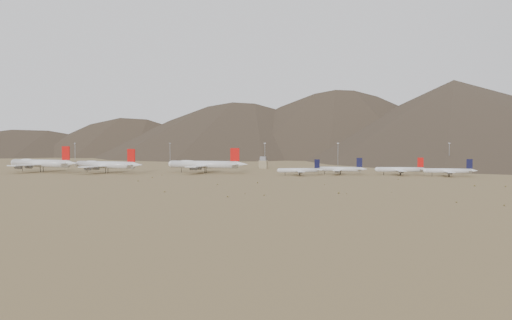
% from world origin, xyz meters
% --- Properties ---
extents(ground, '(3000.00, 3000.00, 0.00)m').
position_xyz_m(ground, '(0.00, 0.00, 0.00)').
color(ground, '#9F8852').
rests_on(ground, ground).
extents(mountain_ridge, '(4400.00, 1000.00, 300.00)m').
position_xyz_m(mountain_ridge, '(0.00, 900.00, 150.00)').
color(mountain_ridge, '#483A2B').
rests_on(mountain_ridge, ground).
extents(widebody_west, '(75.33, 59.29, 22.77)m').
position_xyz_m(widebody_west, '(-151.92, 24.15, 7.85)').
color(widebody_west, silver).
rests_on(widebody_west, ground).
extents(widebody_centre, '(68.52, 53.89, 20.69)m').
position_xyz_m(widebody_centre, '(-88.59, 20.95, 7.13)').
color(widebody_centre, silver).
rests_on(widebody_centre, ground).
extents(widebody_east, '(71.86, 55.45, 21.35)m').
position_xyz_m(widebody_east, '(-6.74, 37.96, 7.36)').
color(widebody_east, silver).
rests_on(widebody_east, ground).
extents(narrowbody_a, '(36.95, 27.48, 12.62)m').
position_xyz_m(narrowbody_a, '(76.62, 20.96, 4.10)').
color(narrowbody_a, silver).
rests_on(narrowbody_a, ground).
extents(narrowbody_b, '(41.53, 30.06, 13.73)m').
position_xyz_m(narrowbody_b, '(107.94, 37.16, 4.46)').
color(narrowbody_b, silver).
rests_on(narrowbody_b, ground).
extents(narrowbody_c, '(42.40, 30.72, 14.02)m').
position_xyz_m(narrowbody_c, '(155.11, 38.23, 4.55)').
color(narrowbody_c, silver).
rests_on(narrowbody_c, ground).
extents(narrowbody_d, '(40.55, 29.05, 13.37)m').
position_xyz_m(narrowbody_d, '(190.22, 30.29, 4.34)').
color(narrowbody_d, silver).
rests_on(narrowbody_d, ground).
extents(control_tower, '(8.00, 8.00, 12.00)m').
position_xyz_m(control_tower, '(30.00, 120.00, 5.32)').
color(control_tower, gray).
rests_on(control_tower, ground).
extents(mast_far_west, '(2.00, 0.60, 25.70)m').
position_xyz_m(mast_far_west, '(-170.62, 111.46, 14.20)').
color(mast_far_west, gray).
rests_on(mast_far_west, ground).
extents(mast_west, '(2.00, 0.60, 25.70)m').
position_xyz_m(mast_west, '(-74.72, 137.92, 14.20)').
color(mast_west, gray).
rests_on(mast_west, ground).
extents(mast_centre, '(2.00, 0.60, 25.70)m').
position_xyz_m(mast_centre, '(31.96, 118.37, 14.20)').
color(mast_centre, gray).
rests_on(mast_centre, ground).
extents(mast_east, '(2.00, 0.60, 25.70)m').
position_xyz_m(mast_east, '(103.45, 138.47, 14.20)').
color(mast_east, gray).
rests_on(mast_east, ground).
extents(mast_far_east, '(2.00, 0.60, 25.70)m').
position_xyz_m(mast_far_east, '(208.56, 130.18, 14.20)').
color(mast_far_east, gray).
rests_on(mast_far_east, ground).
extents(desert_scrub, '(418.62, 168.12, 0.88)m').
position_xyz_m(desert_scrub, '(22.45, -93.61, 0.33)').
color(desert_scrub, brown).
rests_on(desert_scrub, ground).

